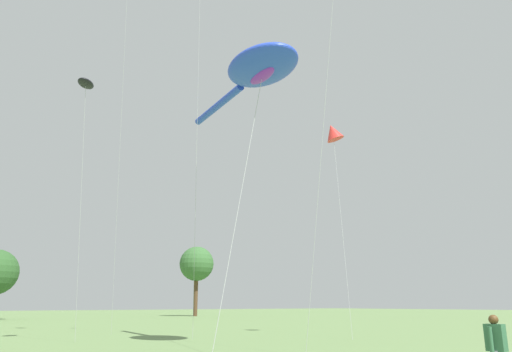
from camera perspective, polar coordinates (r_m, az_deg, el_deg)
big_show_kite at (r=24.76m, az=0.37°, el=12.41°), size 4.96×10.52×13.76m
person_brown_coat at (r=12.80m, az=26.40°, el=-17.44°), size 0.58×0.42×1.61m
small_kite_bird_shape at (r=32.45m, az=-6.63°, el=19.02°), size 1.12×1.19×24.65m
small_kite_streamer_purple at (r=34.93m, az=-15.01°, el=17.60°), size 2.37×3.77×23.28m
small_kite_triangle_green at (r=32.80m, az=9.03°, el=5.08°), size 2.84×3.46×13.58m
small_kite_diamond_red at (r=27.63m, az=-19.36°, el=10.06°), size 1.80×2.19×13.31m
tree_pine_center at (r=79.48m, az=-6.98°, el=-10.24°), size 5.43×5.43×10.79m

